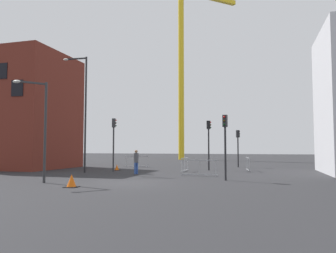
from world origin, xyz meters
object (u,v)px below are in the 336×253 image
traffic_light_island (225,136)px  streetlamp_tall (83,105)px  construction_crane (183,48)px  traffic_light_corner (114,136)px  traffic_light_median (209,137)px  traffic_light_verge (238,142)px  traffic_cone_orange (117,168)px  traffic_cone_striped (72,181)px  pedestrian_walking (136,160)px  streetlamp_short (40,121)px

traffic_light_island → streetlamp_tall: bearing=164.2°
construction_crane → traffic_light_island: (9.65, -30.99, -15.28)m
traffic_light_corner → traffic_light_median: (6.92, 3.72, -0.02)m
traffic_light_corner → construction_crane: bearing=91.2°
traffic_light_median → traffic_light_verge: size_ratio=1.16×
traffic_light_corner → traffic_light_verge: 12.46m
streetlamp_tall → traffic_light_verge: (10.99, 9.89, -2.73)m
traffic_cone_orange → traffic_cone_striped: bearing=-76.2°
traffic_light_island → traffic_light_median: traffic_light_median is taller
traffic_light_corner → traffic_light_median: size_ratio=1.01×
pedestrian_walking → traffic_light_median: bearing=50.3°
streetlamp_tall → traffic_light_verge: bearing=42.0°
construction_crane → traffic_light_corner: construction_crane is taller
traffic_cone_striped → traffic_cone_orange: bearing=103.8°
traffic_light_island → traffic_light_median: size_ratio=0.92×
pedestrian_walking → traffic_cone_orange: 4.35m
traffic_light_verge → traffic_cone_striped: traffic_light_verge is taller
traffic_cone_orange → streetlamp_tall: bearing=-118.9°
streetlamp_short → traffic_light_verge: (9.32, 17.12, -0.90)m
streetlamp_tall → traffic_light_island: (11.07, -3.12, -2.59)m
streetlamp_short → traffic_light_median: bearing=59.4°
construction_crane → streetlamp_tall: size_ratio=3.13×
traffic_light_island → traffic_cone_orange: size_ratio=7.89×
streetlamp_tall → traffic_light_median: (8.89, 5.01, -2.38)m
traffic_light_island → traffic_cone_striped: bearing=-142.4°
pedestrian_walking → streetlamp_short: bearing=-112.1°
streetlamp_tall → traffic_light_verge: streetlamp_tall is taller
traffic_light_corner → traffic_light_island: (9.09, -4.41, -0.23)m
traffic_light_median → traffic_cone_striped: (-4.58, -13.34, -2.48)m
construction_crane → pedestrian_walking: size_ratio=16.18×
traffic_light_island → traffic_cone_striped: (-6.76, -5.21, -2.27)m
streetlamp_short → traffic_light_median: (7.23, 12.24, -0.55)m
streetlamp_short → pedestrian_walking: (2.82, 6.93, -2.32)m
traffic_light_verge → traffic_light_median: bearing=-113.2°
traffic_light_corner → traffic_light_verge: (9.01, 8.60, -0.37)m
streetlamp_tall → construction_crane: bearing=87.1°
traffic_light_island → traffic_light_median: bearing=104.9°
traffic_light_median → traffic_cone_striped: size_ratio=6.73×
construction_crane → traffic_cone_striped: 40.32m
streetlamp_tall → pedestrian_walking: size_ratio=5.17×
traffic_light_corner → traffic_cone_striped: traffic_light_corner is taller
traffic_light_verge → traffic_cone_striped: (-6.68, -18.22, -2.13)m
traffic_light_corner → streetlamp_tall: bearing=-146.9°
construction_crane → traffic_light_corner: bearing=-88.8°
pedestrian_walking → traffic_cone_orange: bearing=132.9°
streetlamp_short → traffic_light_corner: streetlamp_short is taller
traffic_light_median → traffic_light_verge: bearing=66.8°
streetlamp_short → pedestrian_walking: size_ratio=3.16×
traffic_light_verge → traffic_cone_orange: traffic_light_verge is taller
traffic_light_median → pedestrian_walking: (-4.41, -5.31, -1.76)m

